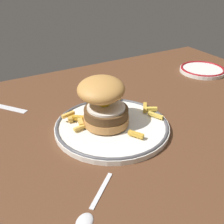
% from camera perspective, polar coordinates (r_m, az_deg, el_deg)
% --- Properties ---
extents(ground_plane, '(1.37, 0.92, 0.04)m').
position_cam_1_polar(ground_plane, '(0.62, -1.87, -7.78)').
color(ground_plane, '#55331F').
extents(dinner_plate, '(0.27, 0.27, 0.02)m').
position_cam_1_polar(dinner_plate, '(0.65, -0.00, -2.88)').
color(dinner_plate, white).
rests_on(dinner_plate, ground_plane).
extents(burger, '(0.15, 0.15, 0.11)m').
position_cam_1_polar(burger, '(0.63, -1.75, 2.16)').
color(burger, '#BC7F43').
rests_on(burger, dinner_plate).
extents(fries_pile, '(0.23, 0.21, 0.02)m').
position_cam_1_polar(fries_pile, '(0.69, -0.78, 0.06)').
color(fries_pile, gold).
rests_on(fries_pile, dinner_plate).
extents(side_plate, '(0.15, 0.15, 0.02)m').
position_cam_1_polar(side_plate, '(1.04, 18.01, 8.24)').
color(side_plate, white).
rests_on(side_plate, ground_plane).
extents(spoon, '(0.11, 0.10, 0.01)m').
position_cam_1_polar(spoon, '(0.47, -4.84, -19.89)').
color(spoon, silver).
rests_on(spoon, ground_plane).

